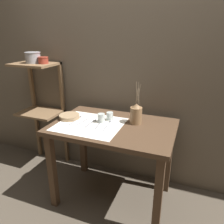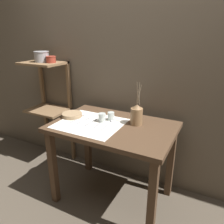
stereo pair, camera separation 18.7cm
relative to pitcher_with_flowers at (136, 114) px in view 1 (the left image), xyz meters
name	(u,v)px [view 1 (the left image)]	position (x,y,z in m)	size (l,w,h in m)	color
ground_plane	(113,196)	(-0.18, -0.11, -0.87)	(12.00, 12.00, 0.00)	brown
stone_wall_back	(130,69)	(-0.18, 0.35, 0.33)	(7.00, 0.06, 2.40)	brown
wooden_table	(113,137)	(-0.18, -0.11, -0.21)	(1.07, 0.70, 0.78)	#4C3523
wooden_shelf_unit	(41,97)	(-1.16, 0.18, -0.02)	(0.45, 0.35, 1.24)	brown
linen_cloth	(90,124)	(-0.37, -0.17, -0.09)	(0.56, 0.50, 0.00)	white
pitcher_with_flowers	(136,114)	(0.00, 0.00, 0.00)	(0.11, 0.11, 0.38)	olive
wooden_bowl	(69,117)	(-0.61, -0.12, -0.07)	(0.19, 0.19, 0.04)	#9E7F5B
glass_tumbler_near	(101,118)	(-0.29, -0.09, -0.04)	(0.06, 0.06, 0.08)	#B7C1BC
glass_tumbler_far	(110,116)	(-0.24, -0.02, -0.05)	(0.06, 0.06, 0.08)	#B7C1BC
spoon_outer	(79,118)	(-0.52, -0.10, -0.08)	(0.03, 0.22, 0.02)	#939399
knife_center	(82,122)	(-0.45, -0.16, -0.08)	(0.04, 0.20, 0.00)	#939399
fork_inner	(91,123)	(-0.37, -0.15, -0.08)	(0.02, 0.20, 0.00)	#939399
fork_outer	(99,124)	(-0.29, -0.15, -0.08)	(0.03, 0.20, 0.00)	#939399
spoon_inner	(109,123)	(-0.22, -0.10, -0.08)	(0.03, 0.22, 0.02)	#939399
metal_pot_large	(33,57)	(-1.16, 0.13, 0.43)	(0.16, 0.16, 0.11)	#939399
metal_pot_small	(43,60)	(-1.03, 0.13, 0.41)	(0.11, 0.11, 0.07)	#9E3828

